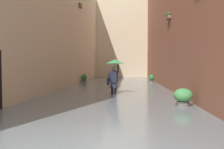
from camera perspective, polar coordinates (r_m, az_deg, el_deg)
The scene contains 9 objects.
ground_plane at distance 15.95m, azimuth 1.08°, elevation -3.73°, with size 63.86×63.86×0.00m, color slate.
flood_water at distance 15.94m, azimuth 1.08°, elevation -3.36°, with size 7.64×31.54×0.21m, color slate.
building_facade_left at distance 16.62m, azimuth 16.69°, elevation 15.17°, with size 2.04×29.54×10.81m.
building_facade_right at distance 17.07m, azimuth -14.04°, elevation 14.66°, with size 2.04×29.54×10.70m.
building_facade_far at distance 29.86m, azimuth 2.61°, elevation 10.88°, with size 10.44×1.80×12.28m, color beige.
person_wading at distance 11.16m, azimuth 0.60°, elevation 1.05°, with size 0.97×0.97×2.08m.
potted_plant_mid_right at distance 19.61m, azimuth -7.42°, elevation -1.19°, with size 0.50×0.50×0.92m.
potted_plant_near_left at distance 8.30m, azimuth 18.34°, elevation -5.90°, with size 0.68×0.68×0.85m.
potted_plant_far_left at distance 18.95m, azimuth 10.44°, elevation -1.35°, with size 0.48×0.48×0.92m.
Camera 1 is at (-0.90, 3.06, 1.66)m, focal length 34.42 mm.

